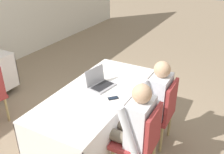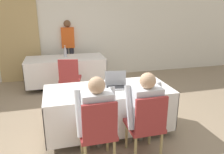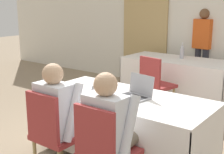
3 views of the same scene
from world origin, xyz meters
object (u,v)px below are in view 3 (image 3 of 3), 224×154
at_px(cell_phone, 105,100).
at_px(person_white_shirt, 111,128).
at_px(laptop, 136,93).
at_px(water_bottle, 182,51).
at_px(chair_near_right, 104,149).
at_px(person_checkered_shirt, 61,113).
at_px(chair_near_left, 53,131).
at_px(person_red_shirt, 203,45).
at_px(chair_far_spare, 155,82).

bearing_deg(cell_phone, person_white_shirt, -93.49).
height_order(laptop, water_bottle, water_bottle).
xyz_separation_m(chair_near_right, person_checkered_shirt, (-0.63, 0.10, 0.16)).
bearing_deg(cell_phone, chair_near_left, -166.14).
distance_m(water_bottle, person_red_shirt, 0.63).
relative_size(person_white_shirt, person_red_shirt, 0.73).
bearing_deg(laptop, cell_phone, -111.57).
distance_m(water_bottle, chair_near_right, 3.35).
relative_size(cell_phone, person_white_shirt, 0.11).
height_order(chair_near_left, person_checkered_shirt, person_checkered_shirt).
bearing_deg(chair_near_left, person_white_shirt, -170.64).
xyz_separation_m(chair_far_spare, person_white_shirt, (0.78, -2.15, 0.16)).
height_order(laptop, cell_phone, laptop).
xyz_separation_m(chair_near_right, chair_far_spare, (-0.78, 2.25, 0.00)).
xyz_separation_m(water_bottle, person_white_shirt, (0.80, -3.13, -0.20)).
xyz_separation_m(cell_phone, person_checkered_shirt, (-0.26, -0.38, -0.08)).
height_order(chair_near_left, chair_near_right, same).
relative_size(cell_phone, chair_far_spare, 0.15).
bearing_deg(chair_near_left, chair_near_right, -180.00).
xyz_separation_m(cell_phone, person_white_shirt, (0.37, -0.38, -0.08)).
bearing_deg(chair_near_right, cell_phone, -52.34).
xyz_separation_m(laptop, chair_near_right, (0.19, -0.77, -0.28)).
bearing_deg(chair_far_spare, water_bottle, -76.51).
relative_size(chair_far_spare, person_red_shirt, 0.57).
distance_m(chair_near_left, person_checkered_shirt, 0.19).
height_order(cell_phone, person_red_shirt, person_red_shirt).
bearing_deg(person_red_shirt, laptop, -73.33).
bearing_deg(person_checkered_shirt, cell_phone, -124.27).
bearing_deg(water_bottle, chair_far_spare, -88.89).
xyz_separation_m(chair_near_left, person_red_shirt, (-0.05, 3.84, 0.42)).
xyz_separation_m(water_bottle, chair_near_right, (0.80, -3.23, -0.36)).
relative_size(person_checkered_shirt, person_white_shirt, 1.00).
distance_m(chair_far_spare, person_red_shirt, 1.65).
relative_size(chair_near_left, person_red_shirt, 0.57).
xyz_separation_m(laptop, person_red_shirt, (-0.49, 3.08, 0.14)).
xyz_separation_m(person_checkered_shirt, person_red_shirt, (-0.05, 3.74, 0.26)).
xyz_separation_m(water_bottle, person_red_shirt, (0.13, 0.61, 0.06)).
height_order(cell_phone, water_bottle, water_bottle).
bearing_deg(person_checkered_shirt, person_white_shirt, -180.00).
height_order(cell_phone, person_checkered_shirt, person_checkered_shirt).
relative_size(chair_near_right, chair_far_spare, 1.00).
height_order(chair_far_spare, person_red_shirt, person_red_shirt).
bearing_deg(person_checkered_shirt, chair_near_left, 90.00).
distance_m(chair_near_right, person_checkered_shirt, 0.65).
xyz_separation_m(chair_near_right, person_white_shirt, (0.00, 0.10, 0.16)).
relative_size(cell_phone, person_checkered_shirt, 0.11).
distance_m(chair_far_spare, person_white_shirt, 2.30).
distance_m(cell_phone, person_red_shirt, 3.38).
height_order(water_bottle, chair_near_left, water_bottle).
relative_size(water_bottle, chair_near_right, 0.31).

